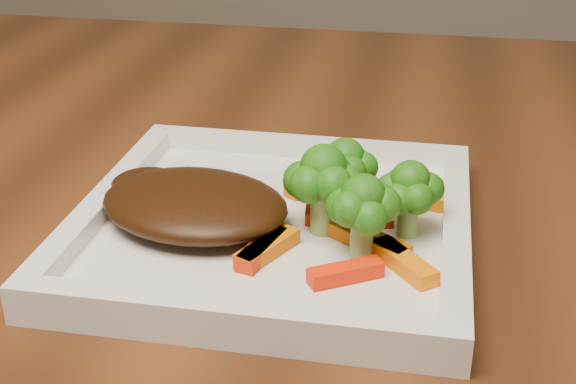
# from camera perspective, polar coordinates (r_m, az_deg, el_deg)

# --- Properties ---
(plate) EXTENTS (0.27, 0.27, 0.01)m
(plate) POSITION_cam_1_polar(r_m,az_deg,el_deg) (0.57, -0.99, -2.72)
(plate) COLOR white
(plate) RESTS_ON dining_table
(steak) EXTENTS (0.16, 0.13, 0.03)m
(steak) POSITION_cam_1_polar(r_m,az_deg,el_deg) (0.56, -6.67, -0.86)
(steak) COLOR #371B08
(steak) RESTS_ON plate
(broccoli_0) EXTENTS (0.06, 0.06, 0.07)m
(broccoli_0) POSITION_cam_1_polar(r_m,az_deg,el_deg) (0.57, 4.06, 1.84)
(broccoli_0) COLOR #1B5E0F
(broccoli_0) RESTS_ON plate
(broccoli_1) EXTENTS (0.06, 0.06, 0.06)m
(broccoli_1) POSITION_cam_1_polar(r_m,az_deg,el_deg) (0.54, 8.64, -0.00)
(broccoli_1) COLOR #307513
(broccoli_1) RESTS_ON plate
(broccoli_2) EXTENTS (0.06, 0.06, 0.06)m
(broccoli_2) POSITION_cam_1_polar(r_m,az_deg,el_deg) (0.52, 5.32, -1.67)
(broccoli_2) COLOR #356611
(broccoli_2) RESTS_ON plate
(broccoli_3) EXTENTS (0.07, 0.07, 0.06)m
(broccoli_3) POSITION_cam_1_polar(r_m,az_deg,el_deg) (0.54, 2.50, 0.07)
(broccoli_3) COLOR #247713
(broccoli_3) RESTS_ON plate
(carrot_0) EXTENTS (0.05, 0.04, 0.01)m
(carrot_0) POSITION_cam_1_polar(r_m,az_deg,el_deg) (0.50, 4.11, -5.73)
(carrot_0) COLOR #FF2504
(carrot_0) RESTS_ON plate
(carrot_1) EXTENTS (0.05, 0.05, 0.01)m
(carrot_1) POSITION_cam_1_polar(r_m,az_deg,el_deg) (0.51, 8.22, -4.94)
(carrot_1) COLOR orange
(carrot_1) RESTS_ON plate
(carrot_2) EXTENTS (0.04, 0.05, 0.01)m
(carrot_2) POSITION_cam_1_polar(r_m,az_deg,el_deg) (0.52, -1.46, -4.02)
(carrot_2) COLOR orange
(carrot_2) RESTS_ON plate
(carrot_3) EXTENTS (0.06, 0.03, 0.01)m
(carrot_3) POSITION_cam_1_polar(r_m,az_deg,el_deg) (0.60, 9.49, -0.44)
(carrot_3) COLOR orange
(carrot_3) RESTS_ON plate
(carrot_4) EXTENTS (0.04, 0.05, 0.01)m
(carrot_4) POSITION_cam_1_polar(r_m,az_deg,el_deg) (0.61, 1.75, 0.67)
(carrot_4) COLOR #EC6703
(carrot_4) RESTS_ON plate
(carrot_5) EXTENTS (0.06, 0.05, 0.01)m
(carrot_5) POSITION_cam_1_polar(r_m,az_deg,el_deg) (0.54, 5.80, -3.46)
(carrot_5) COLOR #CB5803
(carrot_5) RESTS_ON plate
(carrot_6) EXTENTS (0.06, 0.02, 0.01)m
(carrot_6) POSITION_cam_1_polar(r_m,az_deg,el_deg) (0.57, 4.38, -1.69)
(carrot_6) COLOR red
(carrot_6) RESTS_ON plate
(carrot_7) EXTENTS (0.03, 0.05, 0.01)m
(carrot_7) POSITION_cam_1_polar(r_m,az_deg,el_deg) (0.52, -1.88, -4.07)
(carrot_7) COLOR red
(carrot_7) RESTS_ON plate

